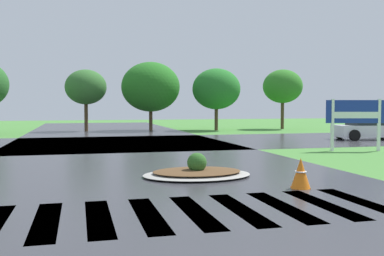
{
  "coord_description": "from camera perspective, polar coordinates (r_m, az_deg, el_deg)",
  "views": [
    {
      "loc": [
        -2.13,
        -2.97,
        2.02
      ],
      "look_at": [
        1.22,
        10.12,
        1.34
      ],
      "focal_mm": 41.62,
      "sensor_mm": 36.0,
      "label": 1
    }
  ],
  "objects": [
    {
      "name": "asphalt_roadway",
      "position": [
        13.3,
        -4.98,
        -5.84
      ],
      "size": [
        11.57,
        80.0,
        0.01
      ],
      "primitive_type": "cube",
      "color": "#35353A",
      "rests_on": "ground"
    },
    {
      "name": "background_treeline",
      "position": [
        35.09,
        -11.01,
        5.4
      ],
      "size": [
        32.84,
        6.24,
        5.71
      ],
      "color": "#4C3823",
      "rests_on": "ground"
    },
    {
      "name": "car_dark_suv",
      "position": [
        28.45,
        21.61,
        -0.11
      ],
      "size": [
        4.17,
        2.4,
        1.36
      ],
      "rotation": [
        0.0,
        0.0,
        -0.12
      ],
      "color": "silver",
      "rests_on": "ground"
    },
    {
      "name": "asphalt_cross_road",
      "position": [
        24.3,
        -9.26,
        -1.9
      ],
      "size": [
        90.0,
        10.41,
        0.01
      ],
      "primitive_type": "cube",
      "color": "#35353A",
      "rests_on": "ground"
    },
    {
      "name": "traffic_cone",
      "position": [
        11.19,
        13.75,
        -5.69
      ],
      "size": [
        0.48,
        0.48,
        0.75
      ],
      "color": "orange",
      "rests_on": "ground"
    },
    {
      "name": "crosswalk_stripes",
      "position": [
        8.6,
        0.42,
        -10.67
      ],
      "size": [
        7.65,
        2.85,
        0.01
      ],
      "color": "white",
      "rests_on": "ground"
    },
    {
      "name": "estate_billboard",
      "position": [
        20.99,
        20.26,
        1.6
      ],
      "size": [
        2.58,
        0.73,
        2.31
      ],
      "rotation": [
        0.0,
        0.0,
        2.89
      ],
      "color": "white",
      "rests_on": "ground"
    },
    {
      "name": "median_island",
      "position": [
        12.71,
        0.63,
        -5.67
      ],
      "size": [
        3.1,
        2.3,
        0.68
      ],
      "color": "#9E9B93",
      "rests_on": "ground"
    }
  ]
}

